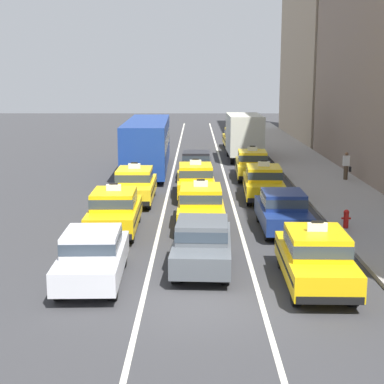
{
  "coord_description": "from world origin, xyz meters",
  "views": [
    {
      "loc": [
        -0.17,
        -14.83,
        5.98
      ],
      "look_at": [
        -0.31,
        8.78,
        1.3
      ],
      "focal_mm": 55.24,
      "sensor_mm": 36.0,
      "label": 1
    }
  ],
  "objects_px": {
    "bus_left_fourth": "(148,143)",
    "taxi_center_third": "(195,180)",
    "sedan_left_nearest": "(93,255)",
    "sedan_center_fourth": "(196,164)",
    "pedestrian_near_crosswalk": "(346,166)",
    "taxi_right_nearest": "(315,257)",
    "box_truck_right_fifth": "(243,135)",
    "taxi_right_sixth": "(235,138)",
    "taxi_left_third": "(135,184)",
    "sedan_center_nearest": "(202,243)",
    "taxi_center_second": "(201,205)",
    "sedan_right_second": "(283,210)",
    "taxi_right_fourth": "(252,164)",
    "fire_hydrant": "(346,218)",
    "taxi_left_second": "(115,210)",
    "taxi_right_third": "(263,182)"
  },
  "relations": [
    {
      "from": "taxi_right_fourth",
      "to": "sedan_center_nearest",
      "type": "bearing_deg",
      "value": -100.65
    },
    {
      "from": "taxi_right_fourth",
      "to": "pedestrian_near_crosswalk",
      "type": "xyz_separation_m",
      "value": [
        5.25,
        -1.04,
        0.05
      ]
    },
    {
      "from": "sedan_center_fourth",
      "to": "pedestrian_near_crosswalk",
      "type": "distance_m",
      "value": 8.61
    },
    {
      "from": "sedan_left_nearest",
      "to": "bus_left_fourth",
      "type": "relative_size",
      "value": 0.39
    },
    {
      "from": "taxi_right_fourth",
      "to": "fire_hydrant",
      "type": "distance_m",
      "value": 12.22
    },
    {
      "from": "taxi_left_third",
      "to": "pedestrian_near_crosswalk",
      "type": "xyz_separation_m",
      "value": [
        11.45,
        5.61,
        0.05
      ]
    },
    {
      "from": "taxi_center_second",
      "to": "taxi_right_fourth",
      "type": "bearing_deg",
      "value": 74.55
    },
    {
      "from": "taxi_center_second",
      "to": "taxi_right_sixth",
      "type": "height_order",
      "value": "same"
    },
    {
      "from": "bus_left_fourth",
      "to": "taxi_center_third",
      "type": "height_order",
      "value": "bus_left_fourth"
    },
    {
      "from": "sedan_right_second",
      "to": "box_truck_right_fifth",
      "type": "height_order",
      "value": "box_truck_right_fifth"
    },
    {
      "from": "sedan_center_nearest",
      "to": "taxi_right_third",
      "type": "relative_size",
      "value": 0.95
    },
    {
      "from": "pedestrian_near_crosswalk",
      "to": "taxi_right_sixth",
      "type": "bearing_deg",
      "value": 108.49
    },
    {
      "from": "taxi_left_third",
      "to": "taxi_center_third",
      "type": "bearing_deg",
      "value": 23.32
    },
    {
      "from": "taxi_right_nearest",
      "to": "fire_hydrant",
      "type": "distance_m",
      "value": 6.52
    },
    {
      "from": "sedan_right_second",
      "to": "taxi_right_fourth",
      "type": "bearing_deg",
      "value": 90.39
    },
    {
      "from": "taxi_center_third",
      "to": "pedestrian_near_crosswalk",
      "type": "xyz_separation_m",
      "value": [
        8.56,
        4.36,
        0.05
      ]
    },
    {
      "from": "bus_left_fourth",
      "to": "taxi_right_nearest",
      "type": "relative_size",
      "value": 2.45
    },
    {
      "from": "bus_left_fourth",
      "to": "taxi_center_third",
      "type": "distance_m",
      "value": 8.72
    },
    {
      "from": "taxi_center_second",
      "to": "sedan_right_second",
      "type": "height_order",
      "value": "taxi_center_second"
    },
    {
      "from": "taxi_left_third",
      "to": "bus_left_fourth",
      "type": "relative_size",
      "value": 0.41
    },
    {
      "from": "box_truck_right_fifth",
      "to": "taxi_right_sixth",
      "type": "height_order",
      "value": "box_truck_right_fifth"
    },
    {
      "from": "taxi_center_second",
      "to": "sedan_center_fourth",
      "type": "bearing_deg",
      "value": 90.82
    },
    {
      "from": "sedan_right_second",
      "to": "taxi_right_fourth",
      "type": "xyz_separation_m",
      "value": [
        -0.08,
        11.87,
        0.03
      ]
    },
    {
      "from": "pedestrian_near_crosswalk",
      "to": "box_truck_right_fifth",
      "type": "bearing_deg",
      "value": 119.2
    },
    {
      "from": "sedan_left_nearest",
      "to": "sedan_center_fourth",
      "type": "relative_size",
      "value": 1.0
    },
    {
      "from": "taxi_left_second",
      "to": "taxi_right_fourth",
      "type": "distance_m",
      "value": 13.69
    },
    {
      "from": "sedan_center_nearest",
      "to": "taxi_right_fourth",
      "type": "relative_size",
      "value": 0.95
    },
    {
      "from": "sedan_center_nearest",
      "to": "taxi_right_sixth",
      "type": "distance_m",
      "value": 31.39
    },
    {
      "from": "taxi_right_third",
      "to": "taxi_right_fourth",
      "type": "height_order",
      "value": "same"
    },
    {
      "from": "sedan_left_nearest",
      "to": "taxi_center_second",
      "type": "relative_size",
      "value": 0.95
    },
    {
      "from": "sedan_center_nearest",
      "to": "box_truck_right_fifth",
      "type": "relative_size",
      "value": 0.63
    },
    {
      "from": "taxi_right_third",
      "to": "taxi_right_nearest",
      "type": "bearing_deg",
      "value": -89.38
    },
    {
      "from": "taxi_left_second",
      "to": "box_truck_right_fifth",
      "type": "xyz_separation_m",
      "value": [
        6.55,
        20.23,
        0.9
      ]
    },
    {
      "from": "taxi_right_third",
      "to": "taxi_left_second",
      "type": "bearing_deg",
      "value": -136.18
    },
    {
      "from": "taxi_center_third",
      "to": "taxi_right_fourth",
      "type": "bearing_deg",
      "value": 58.51
    },
    {
      "from": "taxi_right_third",
      "to": "box_truck_right_fifth",
      "type": "relative_size",
      "value": 0.66
    },
    {
      "from": "taxi_right_fourth",
      "to": "taxi_left_third",
      "type": "bearing_deg",
      "value": -132.97
    },
    {
      "from": "taxi_right_sixth",
      "to": "fire_hydrant",
      "type": "bearing_deg",
      "value": -84.48
    },
    {
      "from": "taxi_left_second",
      "to": "taxi_right_sixth",
      "type": "height_order",
      "value": "same"
    },
    {
      "from": "taxi_left_third",
      "to": "sedan_center_nearest",
      "type": "height_order",
      "value": "taxi_left_third"
    },
    {
      "from": "taxi_right_nearest",
      "to": "taxi_right_third",
      "type": "bearing_deg",
      "value": 90.62
    },
    {
      "from": "taxi_center_third",
      "to": "sedan_right_second",
      "type": "height_order",
      "value": "taxi_center_third"
    },
    {
      "from": "sedan_center_fourth",
      "to": "taxi_right_third",
      "type": "xyz_separation_m",
      "value": [
        3.26,
        -6.13,
        0.03
      ]
    },
    {
      "from": "taxi_center_second",
      "to": "taxi_center_third",
      "type": "height_order",
      "value": "same"
    },
    {
      "from": "sedan_left_nearest",
      "to": "taxi_right_nearest",
      "type": "xyz_separation_m",
      "value": [
        6.43,
        -0.25,
        0.03
      ]
    },
    {
      "from": "fire_hydrant",
      "to": "sedan_right_second",
      "type": "bearing_deg",
      "value": 178.22
    },
    {
      "from": "taxi_right_nearest",
      "to": "sedan_center_fourth",
      "type": "bearing_deg",
      "value": 100.56
    },
    {
      "from": "taxi_right_nearest",
      "to": "sedan_left_nearest",
      "type": "bearing_deg",
      "value": 177.77
    },
    {
      "from": "taxi_right_third",
      "to": "taxi_right_sixth",
      "type": "relative_size",
      "value": 1.01
    },
    {
      "from": "taxi_left_second",
      "to": "taxi_right_fourth",
      "type": "xyz_separation_m",
      "value": [
        6.43,
        12.09,
        0.0
      ]
    }
  ]
}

